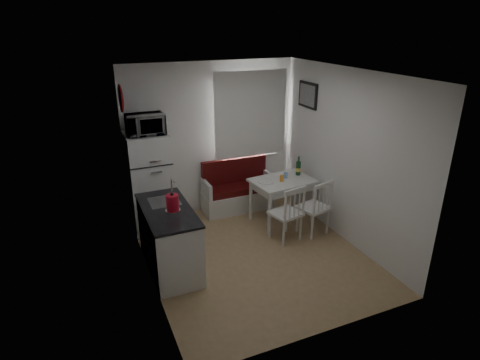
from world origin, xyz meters
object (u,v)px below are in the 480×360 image
object	(u,v)px
chair_left	(289,208)
bench	(238,193)
microwave	(145,124)
kettle	(172,203)
fridge	(150,182)
kitchen_counter	(169,238)
dining_table	(283,185)
wine_bottle	(298,166)
chair_right	(317,203)

from	to	relation	value
chair_left	bench	bearing A→B (deg)	87.91
bench	microwave	world-z (taller)	microwave
kettle	chair_left	bearing A→B (deg)	2.86
fridge	kitchen_counter	bearing A→B (deg)	-90.90
dining_table	kettle	size ratio (longest dim) A/B	4.09
kitchen_counter	microwave	world-z (taller)	microwave
wine_bottle	kitchen_counter	bearing A→B (deg)	-163.44
chair_right	dining_table	bearing A→B (deg)	97.46
fridge	wine_bottle	size ratio (longest dim) A/B	4.85
bench	chair_left	size ratio (longest dim) A/B	2.50
chair_right	fridge	distance (m)	2.66
chair_left	microwave	size ratio (longest dim) A/B	0.91
chair_right	kettle	distance (m)	2.33
chair_left	wine_bottle	xyz separation A→B (m)	(0.60, 0.76, 0.35)
microwave	chair_right	bearing A→B (deg)	-28.07
kitchen_counter	chair_right	distance (m)	2.34
bench	chair_right	size ratio (longest dim) A/B	2.46
dining_table	wine_bottle	world-z (taller)	wine_bottle
microwave	kitchen_counter	bearing A→B (deg)	-90.94
fridge	chair_left	bearing A→B (deg)	-35.26
bench	kettle	distance (m)	2.25
kitchen_counter	kettle	size ratio (longest dim) A/B	5.06
dining_table	chair_left	size ratio (longest dim) A/B	2.09
microwave	chair_left	bearing A→B (deg)	-34.20
chair_left	chair_right	bearing A→B (deg)	-12.51
wine_bottle	dining_table	bearing A→B (deg)	-164.05
kitchen_counter	dining_table	bearing A→B (deg)	16.66
bench	fridge	xyz separation A→B (m)	(-1.56, -0.11, 0.50)
chair_left	microwave	bearing A→B (deg)	133.38
kitchen_counter	chair_left	xyz separation A→B (m)	(1.84, -0.04, 0.11)
chair_right	kettle	size ratio (longest dim) A/B	1.98
bench	chair_right	bearing A→B (deg)	-61.60
dining_table	chair_right	world-z (taller)	chair_right
chair_right	wine_bottle	world-z (taller)	wine_bottle
chair_right	wine_bottle	size ratio (longest dim) A/B	1.56
fridge	kettle	bearing A→B (deg)	-88.75
kitchen_counter	microwave	distance (m)	1.77
microwave	wine_bottle	size ratio (longest dim) A/B	1.68
microwave	kettle	bearing A→B (deg)	-88.70
kettle	wine_bottle	size ratio (longest dim) A/B	0.79
fridge	microwave	distance (m)	0.96
dining_table	fridge	bearing A→B (deg)	157.16
kitchen_counter	kettle	distance (m)	0.59
kitchen_counter	chair_left	bearing A→B (deg)	-1.25
kitchen_counter	fridge	world-z (taller)	fridge
chair_right	microwave	distance (m)	2.88
microwave	bench	bearing A→B (deg)	5.83
bench	microwave	size ratio (longest dim) A/B	2.29
microwave	kettle	size ratio (longest dim) A/B	2.13
kitchen_counter	microwave	size ratio (longest dim) A/B	2.37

